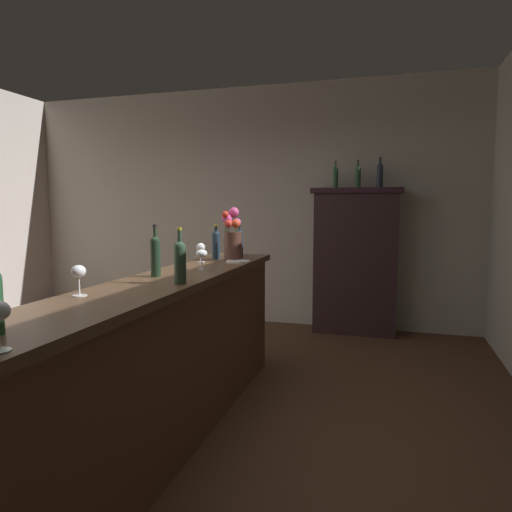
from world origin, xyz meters
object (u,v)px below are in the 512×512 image
at_px(display_cabinet, 355,258).
at_px(display_bottle_left, 335,176).
at_px(bar_counter, 164,361).
at_px(cheese_plate, 238,261).
at_px(wine_bottle_chardonnay, 155,254).
at_px(display_bottle_midleft, 358,176).
at_px(wine_bottle_rose, 216,243).
at_px(flower_arrangement, 232,237).
at_px(display_bottle_center, 380,174).
at_px(wine_glass_rear, 202,254).
at_px(wine_glass_spare, 79,273).
at_px(wine_bottle_syrah, 239,242).
at_px(wine_bottle_pinot, 180,260).
at_px(wine_glass_front, 201,248).

xyz_separation_m(display_cabinet, display_bottle_left, (-0.25, -0.00, 0.93)).
height_order(bar_counter, display_cabinet, display_cabinet).
bearing_deg(cheese_plate, wine_bottle_chardonnay, -106.68).
distance_m(display_bottle_left, display_bottle_midleft, 0.25).
xyz_separation_m(wine_bottle_rose, display_bottle_left, (0.78, 1.73, 0.65)).
height_order(bar_counter, wine_bottle_rose, wine_bottle_rose).
height_order(bar_counter, flower_arrangement, flower_arrangement).
xyz_separation_m(cheese_plate, display_bottle_center, (1.02, 1.90, 0.79)).
height_order(wine_glass_rear, flower_arrangement, flower_arrangement).
distance_m(display_cabinet, wine_glass_rear, 2.56).
bearing_deg(wine_glass_spare, wine_bottle_syrah, 83.23).
bearing_deg(display_bottle_midleft, flower_arrangement, -115.61).
bearing_deg(wine_glass_rear, display_cabinet, 69.74).
distance_m(display_cabinet, display_bottle_left, 0.96).
height_order(wine_bottle_pinot, wine_bottle_chardonnay, wine_bottle_chardonnay).
bearing_deg(cheese_plate, display_bottle_center, 61.80).
relative_size(bar_counter, wine_bottle_syrah, 10.07).
height_order(wine_glass_rear, wine_glass_spare, wine_glass_spare).
distance_m(wine_bottle_chardonnay, cheese_plate, 0.90).
distance_m(wine_bottle_pinot, display_bottle_midleft, 3.12).
relative_size(wine_bottle_chardonnay, wine_glass_rear, 2.30).
height_order(cheese_plate, display_bottle_left, display_bottle_left).
xyz_separation_m(wine_glass_front, display_bottle_center, (1.31, 1.98, 0.68)).
relative_size(wine_bottle_syrah, flower_arrangement, 0.73).
distance_m(wine_bottle_syrah, cheese_plate, 0.36).
bearing_deg(wine_bottle_chardonnay, wine_bottle_rose, 89.81).
bearing_deg(wine_bottle_pinot, wine_bottle_syrah, 94.25).
height_order(display_cabinet, wine_bottle_pinot, display_cabinet).
bearing_deg(cheese_plate, wine_glass_rear, -102.09).
relative_size(wine_glass_front, cheese_plate, 0.80).
bearing_deg(wine_bottle_chardonnay, display_bottle_left, 74.06).
relative_size(wine_bottle_pinot, wine_bottle_syrah, 1.02).
distance_m(wine_glass_spare, cheese_plate, 1.55).
bearing_deg(display_bottle_center, wine_bottle_syrah, -125.15).
bearing_deg(cheese_plate, wine_bottle_pinot, -89.56).
bearing_deg(wine_bottle_rose, wine_glass_spare, -92.03).
bearing_deg(display_bottle_midleft, wine_bottle_syrah, -118.92).
height_order(wine_bottle_pinot, display_bottle_left, display_bottle_left).
xyz_separation_m(wine_glass_spare, display_bottle_midleft, (1.09, 3.42, 0.67)).
xyz_separation_m(bar_counter, display_bottle_midleft, (0.94, 2.85, 1.29)).
relative_size(flower_arrangement, cheese_plate, 2.28).
xyz_separation_m(display_cabinet, cheese_plate, (-0.78, -1.90, 0.16)).
xyz_separation_m(wine_bottle_rose, wine_glass_rear, (0.15, -0.65, -0.02)).
xyz_separation_m(bar_counter, display_cabinet, (0.94, 2.85, 0.35)).
bearing_deg(display_bottle_center, wine_glass_rear, -115.23).
xyz_separation_m(bar_counter, wine_glass_front, (-0.12, 0.88, 0.62)).
bearing_deg(wine_glass_spare, cheese_plate, 78.37).
xyz_separation_m(wine_bottle_pinot, display_bottle_midleft, (0.77, 2.95, 0.64)).
xyz_separation_m(bar_counter, wine_bottle_syrah, (0.07, 1.27, 0.64)).
xyz_separation_m(display_cabinet, display_bottle_center, (0.24, 0.00, 0.95)).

